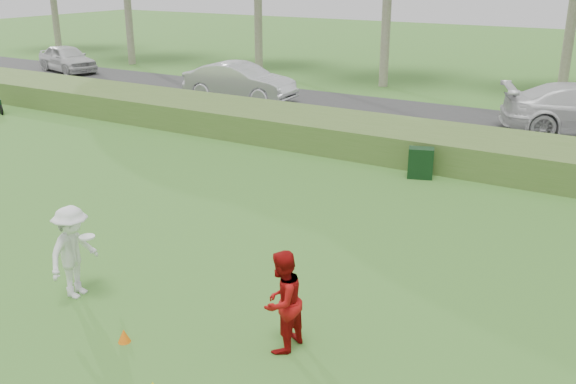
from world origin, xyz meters
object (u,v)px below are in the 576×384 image
Objects in this scene: player_red at (282,301)px; utility_cabinet at (421,163)px; car_left at (67,58)px; cone_orange at (124,336)px; car_mid at (240,82)px; player_white at (73,252)px.

player_red is 9.31m from utility_cabinet.
utility_cabinet is 0.20× the size of car_left.
car_left is (-23.22, 7.76, 0.36)m from utility_cabinet.
utility_cabinet is at bearing 84.14° from cone_orange.
utility_cabinet is at bearing -124.64° from car_mid.
car_left is at bearing 78.51° from car_mid.
player_red reaches higher than car_left.
player_white reaches higher than player_red.
cone_orange is 10.43m from utility_cabinet.
car_mid is at bearing 18.33° from player_white.
cone_orange is (-2.22, -1.14, -0.70)m from player_red.
player_white is 7.64× the size of cone_orange.
car_mid is (-7.58, 15.82, 0.02)m from player_white.
player_red is 7.34× the size of cone_orange.
utility_cabinet is 0.17× the size of car_mid.
car_left is (-22.16, 18.13, 0.68)m from cone_orange.
player_white reaches higher than cone_orange.
cone_orange is 0.26× the size of utility_cabinet.
car_mid reaches higher than utility_cabinet.
cone_orange is at bearing -118.04° from player_white.
car_mid is (-9.40, 16.50, 0.76)m from cone_orange.
player_white is 17.54m from car_mid.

